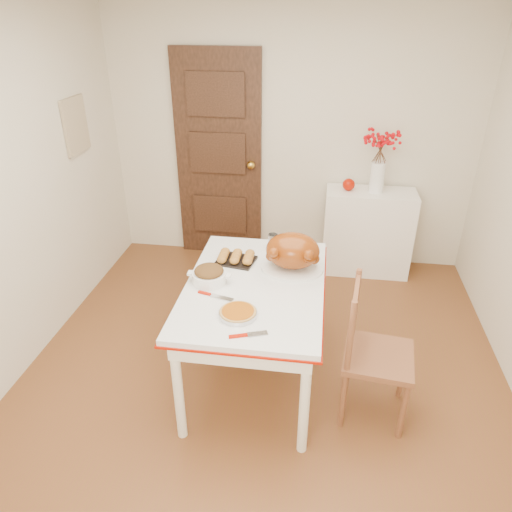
% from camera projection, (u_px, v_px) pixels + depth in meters
% --- Properties ---
extents(floor, '(3.50, 4.00, 0.00)m').
position_uv_depth(floor, '(261.00, 385.00, 3.38)').
color(floor, brown).
rests_on(floor, ground).
extents(wall_back, '(3.50, 0.00, 2.50)m').
position_uv_depth(wall_back, '(290.00, 139.00, 4.52)').
color(wall_back, beige).
rests_on(wall_back, ground).
extents(door_back, '(0.85, 0.06, 2.06)m').
position_uv_depth(door_back, '(219.00, 159.00, 4.69)').
color(door_back, black).
rests_on(door_back, ground).
extents(photo_board, '(0.03, 0.35, 0.45)m').
position_uv_depth(photo_board, '(75.00, 125.00, 3.93)').
color(photo_board, '#CBBB87').
rests_on(photo_board, ground).
extents(sideboard, '(0.84, 0.37, 0.84)m').
position_uv_depth(sideboard, '(367.00, 232.00, 4.62)').
color(sideboard, white).
rests_on(sideboard, floor).
extents(kitchen_table, '(0.91, 1.33, 0.79)m').
position_uv_depth(kitchen_table, '(255.00, 333.00, 3.26)').
color(kitchen_table, silver).
rests_on(kitchen_table, floor).
extents(chair_oak, '(0.47, 0.47, 0.96)m').
position_uv_depth(chair_oak, '(379.00, 354.00, 2.94)').
color(chair_oak, brown).
rests_on(chair_oak, floor).
extents(berry_vase, '(0.30, 0.30, 0.59)m').
position_uv_depth(berry_vase, '(379.00, 161.00, 4.28)').
color(berry_vase, white).
rests_on(berry_vase, sideboard).
extents(apple, '(0.11, 0.11, 0.11)m').
position_uv_depth(apple, '(349.00, 185.00, 4.42)').
color(apple, '#A41000').
rests_on(apple, sideboard).
extents(turkey_platter, '(0.46, 0.39, 0.27)m').
position_uv_depth(turkey_platter, '(293.00, 253.00, 3.17)').
color(turkey_platter, '#762902').
rests_on(turkey_platter, kitchen_table).
extents(pumpkin_pie, '(0.28, 0.28, 0.05)m').
position_uv_depth(pumpkin_pie, '(238.00, 312.00, 2.75)').
color(pumpkin_pie, '#9A4909').
rests_on(pumpkin_pie, kitchen_table).
extents(stuffing_dish, '(0.34, 0.30, 0.11)m').
position_uv_depth(stuffing_dish, '(209.00, 275.00, 3.07)').
color(stuffing_dish, '#5A3718').
rests_on(stuffing_dish, kitchen_table).
extents(rolls_tray, '(0.29, 0.24, 0.07)m').
position_uv_depth(rolls_tray, '(236.00, 257.00, 3.32)').
color(rolls_tray, '#AD6922').
rests_on(rolls_tray, kitchen_table).
extents(pie_server, '(0.22, 0.13, 0.01)m').
position_uv_depth(pie_server, '(248.00, 335.00, 2.60)').
color(pie_server, silver).
rests_on(pie_server, kitchen_table).
extents(carving_knife, '(0.25, 0.12, 0.01)m').
position_uv_depth(carving_knife, '(215.00, 296.00, 2.94)').
color(carving_knife, silver).
rests_on(carving_knife, kitchen_table).
extents(drinking_glass, '(0.08, 0.08, 0.12)m').
position_uv_depth(drinking_glass, '(273.00, 242.00, 3.47)').
color(drinking_glass, white).
rests_on(drinking_glass, kitchen_table).
extents(shaker_pair, '(0.09, 0.05, 0.09)m').
position_uv_depth(shaker_pair, '(303.00, 247.00, 3.43)').
color(shaker_pair, white).
rests_on(shaker_pair, kitchen_table).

